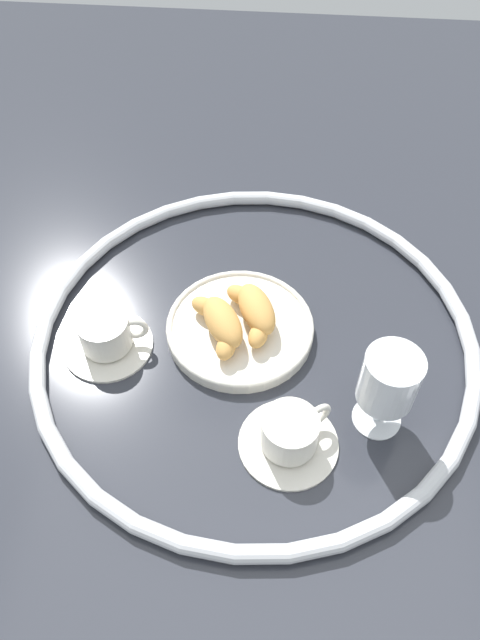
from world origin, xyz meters
TOP-DOWN VIEW (x-y plane):
  - ground_plane at (0.00, 0.00)m, footprint 2.20×2.20m
  - table_chrome_rim at (0.00, 0.00)m, footprint 0.67×0.67m
  - pastry_plate at (0.02, 0.02)m, footprint 0.23×0.23m
  - croissant_large at (0.03, 0.00)m, footprint 0.13×0.10m
  - croissant_small at (0.00, 0.05)m, footprint 0.12×0.10m
  - coffee_cup_near at (-0.03, 0.22)m, footprint 0.14×0.14m
  - coffee_cup_far at (-0.17, -0.06)m, footprint 0.14×0.14m
  - juice_glass_left at (-0.12, -0.18)m, footprint 0.08×0.08m

SIDE VIEW (x-z plane):
  - ground_plane at x=0.00m, z-range 0.00..0.00m
  - pastry_plate at x=0.02m, z-range 0.00..0.02m
  - table_chrome_rim at x=0.00m, z-range 0.00..0.02m
  - coffee_cup_near at x=-0.03m, z-range 0.00..0.06m
  - coffee_cup_far at x=-0.17m, z-range 0.00..0.06m
  - croissant_large at x=0.03m, z-range 0.02..0.06m
  - croissant_small at x=0.00m, z-range 0.02..0.06m
  - juice_glass_left at x=-0.12m, z-range 0.02..0.16m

